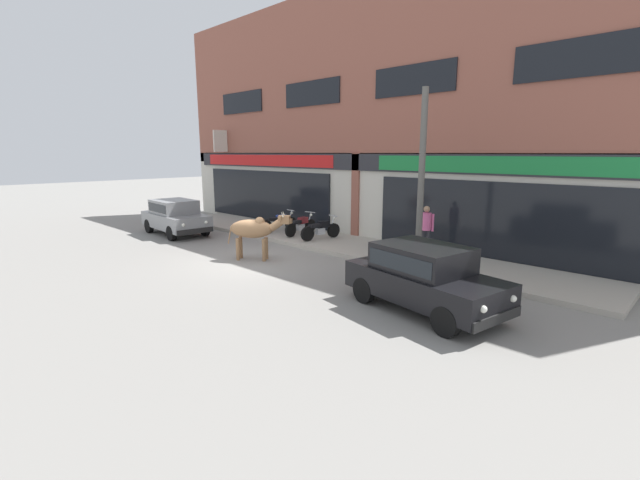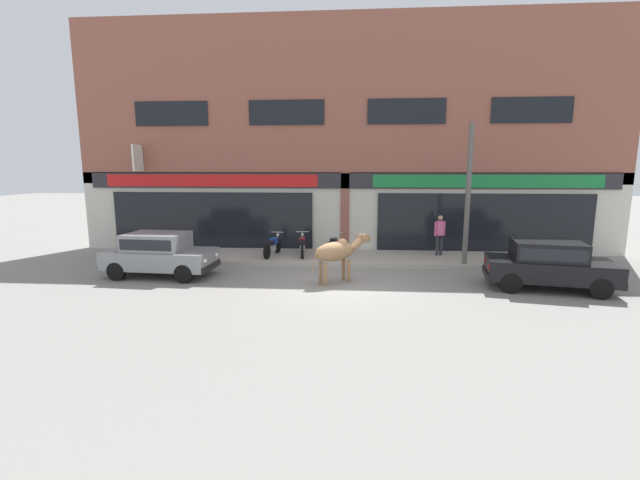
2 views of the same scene
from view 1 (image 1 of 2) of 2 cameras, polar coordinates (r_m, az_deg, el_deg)
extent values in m
plane|color=gray|center=(13.94, -8.50, -2.75)|extent=(90.00, 90.00, 0.00)
cube|color=#A8A093|center=(16.31, 1.57, -0.26)|extent=(19.00, 2.82, 0.14)
cube|color=#8E5142|center=(17.49, 5.69, 21.10)|extent=(23.00, 0.55, 6.81)
cube|color=beige|center=(17.33, 5.39, 5.85)|extent=(23.00, 0.55, 3.40)
cube|color=#28282D|center=(17.00, 4.80, 10.31)|extent=(22.08, 0.08, 0.64)
cube|color=black|center=(21.21, -7.48, 5.89)|extent=(8.74, 0.10, 2.40)
cube|color=red|center=(21.09, -7.65, 10.49)|extent=(9.20, 0.05, 0.52)
cube|color=#8E5142|center=(17.10, 4.77, 5.78)|extent=(0.36, 0.12, 3.40)
cube|color=black|center=(14.23, 22.90, 2.31)|extent=(8.74, 0.10, 2.40)
cube|color=#197A38|center=(14.06, 23.42, 9.15)|extent=(9.20, 0.05, 0.52)
cube|color=black|center=(22.50, -10.40, 17.58)|extent=(3.13, 0.06, 1.00)
cube|color=black|center=(18.80, -1.14, 18.98)|extent=(3.13, 0.06, 1.00)
cube|color=black|center=(15.76, 12.36, 20.16)|extent=(3.13, 0.06, 1.00)
cube|color=black|center=(13.83, 30.98, 20.09)|extent=(3.13, 0.06, 1.00)
cube|color=silver|center=(23.29, -13.15, 12.73)|extent=(0.08, 0.80, 1.10)
ellipsoid|color=#936B47|center=(13.89, -9.12, 1.49)|extent=(1.44, 1.24, 0.60)
sphere|color=#936B47|center=(13.77, -8.04, 2.39)|extent=(0.32, 0.32, 0.32)
cylinder|color=#936B47|center=(14.03, -7.17, -1.10)|extent=(0.12, 0.12, 0.72)
cylinder|color=#936B47|center=(13.76, -7.48, -1.36)|extent=(0.12, 0.12, 0.72)
cylinder|color=#936B47|center=(14.29, -10.52, -0.98)|extent=(0.12, 0.12, 0.72)
cylinder|color=#936B47|center=(14.02, -10.90, -1.23)|extent=(0.12, 0.12, 0.72)
cylinder|color=#936B47|center=(13.64, -5.85, 2.04)|extent=(0.52, 0.47, 0.43)
cube|color=#936B47|center=(13.55, -4.80, 2.72)|extent=(0.42, 0.39, 0.26)
cube|color=brown|center=(13.52, -4.05, 2.54)|extent=(0.21, 0.21, 0.14)
cone|color=beige|center=(13.63, -4.88, 3.54)|extent=(0.13, 0.11, 0.19)
cone|color=beige|center=(13.44, -5.07, 3.42)|extent=(0.13, 0.11, 0.19)
cube|color=#936B47|center=(13.72, -4.98, 3.08)|extent=(0.11, 0.14, 0.10)
cube|color=#936B47|center=(13.41, -5.29, 2.88)|extent=(0.11, 0.14, 0.10)
cylinder|color=#936B47|center=(14.17, -11.95, 0.68)|extent=(0.16, 0.13, 0.60)
cylinder|color=black|center=(9.64, 21.73, -8.15)|extent=(0.62, 0.28, 0.60)
cylinder|color=black|center=(8.52, 16.39, -10.38)|extent=(0.62, 0.28, 0.60)
cylinder|color=black|center=(10.96, 11.57, -5.19)|extent=(0.62, 0.28, 0.60)
cylinder|color=black|center=(9.99, 5.90, -6.67)|extent=(0.62, 0.28, 0.60)
cube|color=black|center=(9.63, 13.75, -5.78)|extent=(3.73, 2.20, 0.60)
cube|color=black|center=(9.54, 13.46, -2.32)|extent=(2.13, 1.76, 0.56)
cube|color=black|center=(9.54, 13.46, -2.32)|extent=(1.98, 1.75, 0.35)
cube|color=black|center=(8.75, 22.40, -9.65)|extent=(0.39, 1.52, 0.20)
cube|color=black|center=(10.84, 6.73, -4.78)|extent=(0.39, 1.52, 0.20)
sphere|color=silver|center=(9.04, 24.34, -7.14)|extent=(0.14, 0.14, 0.14)
sphere|color=silver|center=(8.25, 20.95, -8.61)|extent=(0.14, 0.14, 0.14)
cube|color=red|center=(11.10, 8.57, -2.72)|extent=(0.06, 0.16, 0.14)
cube|color=red|center=(10.45, 4.67, -3.53)|extent=(0.06, 0.16, 0.14)
cylinder|color=black|center=(18.41, -15.11, 1.43)|extent=(0.61, 0.22, 0.60)
cylinder|color=black|center=(17.82, -19.21, 0.85)|extent=(0.61, 0.22, 0.60)
cylinder|color=black|center=(20.46, -18.08, 2.25)|extent=(0.61, 0.22, 0.60)
cylinder|color=black|center=(19.93, -21.85, 1.75)|extent=(0.61, 0.22, 0.60)
cube|color=gray|center=(19.09, -18.67, 2.49)|extent=(3.60, 1.82, 0.60)
cube|color=gray|center=(19.11, -18.90, 4.24)|extent=(1.99, 1.56, 0.56)
cube|color=black|center=(19.11, -18.90, 4.24)|extent=(1.84, 1.57, 0.35)
cube|color=black|center=(17.57, -16.33, 1.16)|extent=(0.22, 1.52, 0.20)
cube|color=black|center=(20.71, -20.58, 2.41)|extent=(0.22, 1.52, 0.20)
sphere|color=silver|center=(17.71, -14.95, 2.30)|extent=(0.14, 0.14, 0.14)
sphere|color=silver|center=(17.30, -17.76, 1.92)|extent=(0.14, 0.14, 0.14)
cube|color=red|center=(20.87, -19.40, 3.45)|extent=(0.04, 0.16, 0.14)
cube|color=red|center=(20.51, -21.95, 3.13)|extent=(0.04, 0.16, 0.14)
cylinder|color=black|center=(18.41, -3.87, 2.19)|extent=(0.19, 0.57, 0.56)
cylinder|color=black|center=(17.77, -7.25, 1.79)|extent=(0.19, 0.57, 0.56)
cube|color=#B2B5BA|center=(18.07, -5.59, 2.11)|extent=(0.25, 0.35, 0.24)
cube|color=navy|center=(18.11, -5.17, 2.98)|extent=(0.30, 0.43, 0.24)
cube|color=black|center=(17.91, -6.26, 2.79)|extent=(0.30, 0.55, 0.12)
cylinder|color=#B2B5BA|center=(18.33, -4.04, 3.10)|extent=(0.08, 0.27, 0.59)
cylinder|color=#B2B5BA|center=(18.31, -3.95, 3.98)|extent=(0.52, 0.11, 0.03)
sphere|color=silver|center=(18.36, -3.78, 3.62)|extent=(0.12, 0.12, 0.12)
cylinder|color=#B2B5BA|center=(17.99, -6.74, 1.79)|extent=(0.14, 0.48, 0.06)
cylinder|color=black|center=(17.81, -1.29, 1.90)|extent=(0.16, 0.57, 0.56)
cylinder|color=black|center=(16.87, -3.95, 1.33)|extent=(0.16, 0.57, 0.56)
cube|color=#B2B5BA|center=(17.31, -2.63, 1.74)|extent=(0.23, 0.34, 0.24)
cube|color=maroon|center=(17.39, -2.30, 2.66)|extent=(0.28, 0.42, 0.24)
cube|color=black|center=(17.09, -3.15, 2.43)|extent=(0.28, 0.54, 0.12)
cylinder|color=#B2B5BA|center=(17.72, -1.42, 2.83)|extent=(0.07, 0.27, 0.59)
cylinder|color=#B2B5BA|center=(17.71, -1.34, 3.74)|extent=(0.52, 0.09, 0.03)
sphere|color=silver|center=(17.77, -1.22, 3.38)|extent=(0.12, 0.12, 0.12)
cylinder|color=#B2B5BA|center=(17.13, -3.68, 1.35)|extent=(0.11, 0.48, 0.06)
cylinder|color=black|center=(16.78, 1.81, 1.30)|extent=(0.19, 0.57, 0.56)
cylinder|color=black|center=(16.05, -1.69, 0.82)|extent=(0.19, 0.57, 0.56)
cube|color=#B2B5BA|center=(16.39, 0.04, 1.19)|extent=(0.25, 0.35, 0.24)
cube|color=black|center=(16.44, 0.49, 2.15)|extent=(0.30, 0.43, 0.24)
cube|color=black|center=(16.21, -0.64, 1.94)|extent=(0.30, 0.55, 0.12)
cylinder|color=#B2B5BA|center=(16.69, 1.65, 2.29)|extent=(0.08, 0.27, 0.59)
cylinder|color=#B2B5BA|center=(16.68, 1.77, 3.25)|extent=(0.52, 0.12, 0.03)
sphere|color=silver|center=(16.73, 1.93, 2.86)|extent=(0.12, 0.12, 0.12)
cylinder|color=#B2B5BA|center=(16.28, -1.21, 0.84)|extent=(0.14, 0.48, 0.06)
cylinder|color=#2D2D33|center=(14.30, 14.19, -0.34)|extent=(0.11, 0.11, 0.82)
cylinder|color=#2D2D33|center=(14.31, 13.48, -0.29)|extent=(0.11, 0.11, 0.82)
cylinder|color=#DB5B93|center=(14.18, 13.97, 2.41)|extent=(0.32, 0.32, 0.56)
cylinder|color=#DB5B93|center=(14.17, 14.81, 2.25)|extent=(0.08, 0.08, 0.56)
cylinder|color=#DB5B93|center=(14.20, 13.12, 2.35)|extent=(0.08, 0.08, 0.56)
sphere|color=tan|center=(14.13, 14.05, 4.01)|extent=(0.20, 0.20, 0.20)
cylinder|color=#595651|center=(12.45, 13.35, 7.74)|extent=(0.18, 0.18, 5.02)
camera|label=2|loc=(11.49, -71.69, 4.60)|focal=24.00mm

